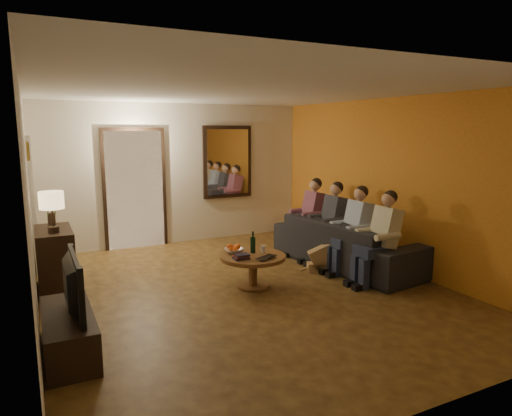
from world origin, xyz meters
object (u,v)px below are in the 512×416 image
person_a (382,241)px  coffee_table (253,271)px  person_b (354,233)px  person_d (310,219)px  table_lamp (52,212)px  tv (65,285)px  laptop (269,258)px  bowl (234,250)px  tv_stand (69,333)px  sofa (346,243)px  dresser (55,259)px  wine_bottle (253,242)px  person_c (330,225)px  dog (324,254)px

person_a → coffee_table: size_ratio=1.35×
person_b → person_d: size_ratio=1.00×
table_lamp → tv: size_ratio=0.56×
person_a → laptop: 1.61m
person_d → bowl: 2.06m
tv_stand → person_d: person_d is taller
sofa → bowl: sofa is taller
dresser → bowl: bearing=-21.7°
dresser → tv_stand: dresser is taller
wine_bottle → tv_stand: bearing=-157.9°
sofa → laptop: (-1.66, -0.53, 0.09)m
person_a → bowl: 2.04m
person_d → wine_bottle: size_ratio=3.87×
tv_stand → wine_bottle: 2.67m
bowl → person_c: bearing=10.2°
laptop → table_lamp: bearing=128.2°
dresser → person_b: (4.05, -1.15, 0.19)m
person_b → person_d: 1.20m
coffee_table → bowl: size_ratio=3.43×
table_lamp → coffee_table: (2.40, -0.88, -0.87)m
tv_stand → laptop: bearing=13.8°
wine_bottle → person_d: bearing=33.1°
person_d → dog: size_ratio=2.14×
table_lamp → sofa: bearing=-8.6°
table_lamp → sofa: (4.15, -0.63, -0.72)m
table_lamp → person_c: size_ratio=0.45×
person_b → dog: bearing=155.8°
table_lamp → dog: table_lamp is taller
sofa → person_c: bearing=11.3°
tv → person_d: (4.05, 2.04, -0.08)m
tv_stand → dresser: bearing=90.0°
person_b → person_d: same height
person_c → wine_bottle: bearing=-164.4°
person_c → coffee_table: bearing=-161.6°
bowl → person_a: bearing=-25.3°
tv_stand → tv: (0.00, 0.00, 0.48)m
bowl → person_d: bearing=26.8°
coffee_table → person_a: bearing=-21.4°
dresser → person_d: 4.06m
dresser → sofa: 4.24m
tv_stand → tv: bearing=0.0°
person_c → person_a: bearing=-90.0°
tv → wine_bottle: (2.45, 0.99, -0.08)m
tv → coffee_table: size_ratio=1.09×
wine_bottle → coffee_table: bearing=-116.6°
person_b → dresser: bearing=164.2°
tv_stand → tv: tv is taller
dresser → person_c: (4.05, -0.55, 0.19)m
person_d → sofa: bearing=-83.7°
sofa → laptop: bearing=100.6°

